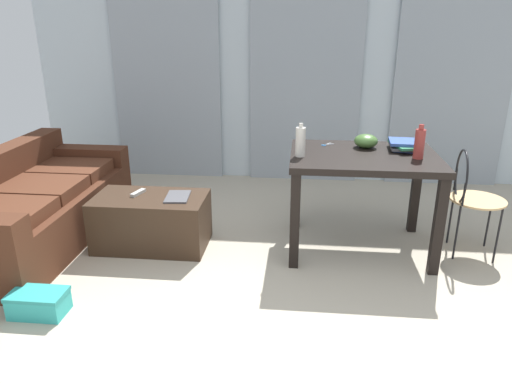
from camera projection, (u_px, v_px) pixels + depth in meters
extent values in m
plane|color=#B2A893|center=(300.00, 258.00, 3.63)|extent=(7.90, 7.90, 0.00)
cube|color=silver|center=(306.00, 63.00, 5.10)|extent=(6.02, 0.10, 2.59)
cube|color=#99A3AD|center=(167.00, 76.00, 5.21)|extent=(1.20, 0.03, 2.31)
cube|color=#99A3AD|center=(306.00, 77.00, 5.07)|extent=(1.20, 0.03, 2.31)
cube|color=#99A3AD|center=(453.00, 79.00, 4.92)|extent=(1.20, 0.03, 2.31)
cube|color=#4C2819|center=(39.00, 217.00, 3.88)|extent=(0.88, 1.94, 0.40)
cube|color=#4C2819|center=(82.00, 155.00, 4.59)|extent=(0.87, 0.21, 0.17)
cube|color=#552D1C|center=(70.00, 170.00, 4.27)|extent=(0.63, 0.49, 0.10)
cube|color=#552D1C|center=(40.00, 189.00, 3.79)|extent=(0.63, 0.49, 0.10)
cube|color=#552D1C|center=(1.00, 213.00, 3.31)|extent=(0.63, 0.49, 0.10)
cube|color=#382619|center=(152.00, 221.00, 3.77)|extent=(0.89, 0.50, 0.42)
cube|color=black|center=(364.00, 157.00, 3.55)|extent=(1.11, 0.84, 0.05)
cube|color=black|center=(295.00, 221.00, 3.39)|extent=(0.07, 0.07, 0.73)
cube|color=black|center=(438.00, 227.00, 3.29)|extent=(0.07, 0.07, 0.73)
cube|color=black|center=(297.00, 187.00, 4.08)|extent=(0.07, 0.07, 0.73)
cube|color=black|center=(416.00, 191.00, 3.99)|extent=(0.07, 0.07, 0.73)
cylinder|color=tan|center=(478.00, 200.00, 3.57)|extent=(0.41, 0.41, 0.02)
cylinder|color=black|center=(498.00, 236.00, 3.49)|extent=(0.02, 0.02, 0.44)
cylinder|color=black|center=(488.00, 221.00, 3.75)|extent=(0.02, 0.02, 0.44)
cylinder|color=black|center=(457.00, 233.00, 3.55)|extent=(0.02, 0.02, 0.44)
cylinder|color=black|center=(450.00, 218.00, 3.81)|extent=(0.02, 0.02, 0.44)
torus|color=black|center=(461.00, 176.00, 3.54)|extent=(0.06, 0.40, 0.41)
cylinder|color=black|center=(464.00, 195.00, 3.41)|extent=(0.02, 0.02, 0.18)
cylinder|color=black|center=(456.00, 180.00, 3.73)|extent=(0.02, 0.02, 0.18)
cylinder|color=#99332D|center=(419.00, 144.00, 3.40)|extent=(0.07, 0.07, 0.21)
cylinder|color=#99332D|center=(421.00, 127.00, 3.36)|extent=(0.04, 0.04, 0.04)
cylinder|color=beige|center=(300.00, 142.00, 3.45)|extent=(0.07, 0.07, 0.22)
cylinder|color=beige|center=(301.00, 125.00, 3.41)|extent=(0.03, 0.03, 0.03)
ellipsoid|color=#477033|center=(366.00, 141.00, 3.70)|extent=(0.18, 0.18, 0.11)
cube|color=#33519E|center=(405.00, 149.00, 3.66)|extent=(0.21, 0.23, 0.01)
cube|color=#4C4C51|center=(403.00, 147.00, 3.65)|extent=(0.21, 0.25, 0.02)
cube|color=#2D7F56|center=(404.00, 145.00, 3.64)|extent=(0.20, 0.32, 0.02)
cube|color=#33519E|center=(403.00, 142.00, 3.64)|extent=(0.23, 0.25, 0.02)
cube|color=#9EA0A5|center=(328.00, 144.00, 3.82)|extent=(0.06, 0.08, 0.00)
torus|color=#3372B2|center=(324.00, 145.00, 3.78)|extent=(0.03, 0.03, 0.00)
cube|color=#9EA0A5|center=(330.00, 144.00, 3.81)|extent=(0.08, 0.06, 0.00)
torus|color=#3372B2|center=(323.00, 145.00, 3.79)|extent=(0.03, 0.03, 0.00)
cube|color=#B7B7B2|center=(138.00, 193.00, 3.75)|extent=(0.08, 0.16, 0.02)
cube|color=#4C4C51|center=(178.00, 197.00, 3.69)|extent=(0.20, 0.29, 0.01)
cube|color=#33B2AD|center=(39.00, 305.00, 2.92)|extent=(0.33, 0.20, 0.13)
cube|color=teal|center=(37.00, 294.00, 2.90)|extent=(0.34, 0.20, 0.02)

